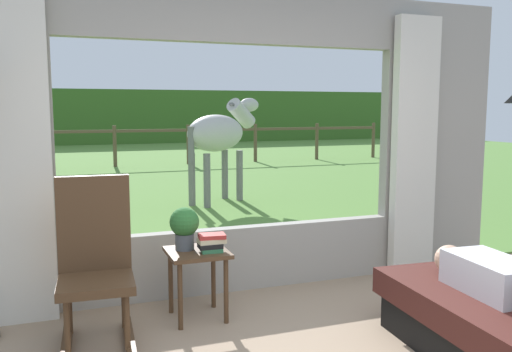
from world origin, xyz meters
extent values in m
cube|color=#9E998E|center=(2.02, 2.26, 1.27)|extent=(1.15, 0.12, 2.55)
cube|color=#9E998E|center=(0.00, 2.26, 0.28)|extent=(2.90, 0.12, 0.55)
cube|color=#9E998E|center=(0.00, 2.26, 2.33)|extent=(2.90, 0.12, 0.45)
cube|color=silver|center=(-1.69, 2.12, 1.20)|extent=(0.44, 0.10, 2.40)
cube|color=silver|center=(1.69, 2.12, 1.20)|extent=(0.44, 0.10, 2.40)
cube|color=#568438|center=(0.00, 13.16, 0.01)|extent=(36.00, 21.68, 0.02)
cube|color=#3C6725|center=(0.00, 23.00, 1.20)|extent=(36.00, 2.00, 2.40)
cube|color=black|center=(1.08, 0.33, 0.12)|extent=(0.93, 1.62, 0.24)
cube|color=#471E19|center=(1.08, 0.33, 0.33)|extent=(1.01, 1.76, 0.18)
cube|color=silver|center=(1.08, 0.48, 0.53)|extent=(0.38, 0.62, 0.22)
sphere|color=tan|center=(1.08, 0.87, 0.53)|extent=(0.20, 0.20, 0.20)
cube|color=#4C331E|center=(-1.23, 1.47, 0.44)|extent=(0.51, 0.51, 0.06)
cube|color=#4C331E|center=(-1.22, 1.68, 0.78)|extent=(0.48, 0.09, 0.68)
cube|color=#4C331E|center=(-1.43, 1.48, 0.03)|extent=(0.10, 0.68, 0.06)
cube|color=#4C331E|center=(-1.03, 1.46, 0.03)|extent=(0.10, 0.68, 0.06)
cylinder|color=#4C331E|center=(-1.42, 1.30, 0.24)|extent=(0.04, 0.04, 0.38)
cylinder|color=#4C331E|center=(-1.06, 1.28, 0.24)|extent=(0.04, 0.04, 0.38)
cylinder|color=#4C331E|center=(-1.40, 1.66, 0.24)|extent=(0.04, 0.04, 0.38)
cylinder|color=#4C331E|center=(-1.04, 1.64, 0.24)|extent=(0.04, 0.04, 0.38)
cube|color=#4C331E|center=(-0.49, 1.74, 0.51)|extent=(0.44, 0.44, 0.03)
cylinder|color=#4C331E|center=(-0.66, 1.57, 0.24)|extent=(0.04, 0.04, 0.49)
cylinder|color=#4C331E|center=(-0.32, 1.57, 0.24)|extent=(0.04, 0.04, 0.49)
cylinder|color=#4C331E|center=(-0.66, 1.91, 0.24)|extent=(0.04, 0.04, 0.49)
cylinder|color=#4C331E|center=(-0.32, 1.91, 0.24)|extent=(0.04, 0.04, 0.49)
cylinder|color=#4C5156|center=(-0.57, 1.80, 0.58)|extent=(0.14, 0.14, 0.12)
sphere|color=#2D6B2D|center=(-0.57, 1.80, 0.73)|extent=(0.22, 0.22, 0.22)
cube|color=#337247|center=(-0.40, 1.68, 0.53)|extent=(0.17, 0.16, 0.03)
cube|color=black|center=(-0.41, 1.67, 0.57)|extent=(0.18, 0.13, 0.04)
cube|color=beige|center=(-0.39, 1.68, 0.60)|extent=(0.20, 0.12, 0.03)
cube|color=#B22D28|center=(-0.39, 1.69, 0.63)|extent=(0.21, 0.16, 0.03)
ellipsoid|color=#B2B2AD|center=(1.00, 6.39, 1.17)|extent=(1.34, 1.16, 0.60)
cylinder|color=#B2B2AD|center=(1.56, 6.77, 1.48)|extent=(0.64, 0.55, 0.53)
ellipsoid|color=#B2B2AD|center=(1.76, 6.91, 1.63)|extent=(0.51, 0.43, 0.24)
cube|color=slate|center=(1.50, 6.73, 1.51)|extent=(0.40, 0.31, 0.32)
cylinder|color=slate|center=(0.50, 6.06, 1.02)|extent=(0.14, 0.14, 0.55)
cylinder|color=slate|center=(1.26, 6.76, 0.45)|extent=(0.11, 0.11, 0.85)
cylinder|color=slate|center=(1.44, 6.49, 0.45)|extent=(0.11, 0.11, 0.85)
cylinder|color=slate|center=(0.56, 6.29, 0.45)|extent=(0.11, 0.11, 0.85)
cylinder|color=slate|center=(0.74, 6.02, 0.45)|extent=(0.11, 0.11, 0.85)
cylinder|color=#4C3823|center=(-2.29, 7.52, 1.16)|extent=(0.32, 0.32, 2.27)
cylinder|color=#47331E|center=(-1.88, 7.56, 2.46)|extent=(0.18, 0.85, 0.94)
cylinder|color=brown|center=(-2.00, 12.68, 0.57)|extent=(0.10, 0.10, 1.10)
cylinder|color=brown|center=(0.00, 12.68, 0.57)|extent=(0.10, 0.10, 1.10)
cylinder|color=brown|center=(2.00, 12.68, 0.57)|extent=(0.10, 0.10, 1.10)
cylinder|color=brown|center=(4.00, 12.68, 0.57)|extent=(0.10, 0.10, 1.10)
cylinder|color=brown|center=(6.00, 12.68, 0.57)|extent=(0.10, 0.10, 1.10)
cylinder|color=brown|center=(8.00, 12.68, 0.57)|extent=(0.10, 0.10, 1.10)
cube|color=brown|center=(0.00, 12.68, 0.97)|extent=(16.00, 0.06, 0.08)
camera|label=1|loc=(-1.43, -2.06, 1.57)|focal=37.74mm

